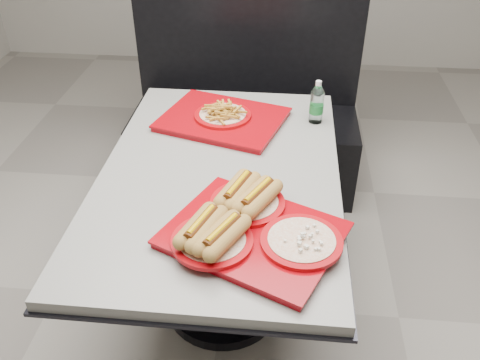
# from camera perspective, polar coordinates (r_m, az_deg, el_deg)

# --- Properties ---
(ground) EXTENTS (6.00, 6.00, 0.00)m
(ground) POSITION_cam_1_polar(r_m,az_deg,el_deg) (2.43, -1.85, -13.76)
(ground) COLOR gray
(ground) RESTS_ON ground
(diner_table) EXTENTS (0.92, 1.42, 0.75)m
(diner_table) POSITION_cam_1_polar(r_m,az_deg,el_deg) (2.03, -2.16, -2.78)
(diner_table) COLOR black
(diner_table) RESTS_ON ground
(booth_bench) EXTENTS (1.30, 0.57, 1.35)m
(booth_bench) POSITION_cam_1_polar(r_m,az_deg,el_deg) (3.05, 0.60, 7.06)
(booth_bench) COLOR black
(booth_bench) RESTS_ON ground
(tray_near) EXTENTS (0.64, 0.58, 0.11)m
(tray_near) POSITION_cam_1_polar(r_m,az_deg,el_deg) (1.61, 0.90, -5.15)
(tray_near) COLOR #8F030B
(tray_near) RESTS_ON diner_table
(tray_far) EXTENTS (0.61, 0.53, 0.10)m
(tray_far) POSITION_cam_1_polar(r_m,az_deg,el_deg) (2.24, -1.95, 7.13)
(tray_far) COLOR #8F030B
(tray_far) RESTS_ON diner_table
(water_bottle) EXTENTS (0.06, 0.06, 0.19)m
(water_bottle) POSITION_cam_1_polar(r_m,az_deg,el_deg) (2.25, 8.61, 8.38)
(water_bottle) COLOR silver
(water_bottle) RESTS_ON diner_table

